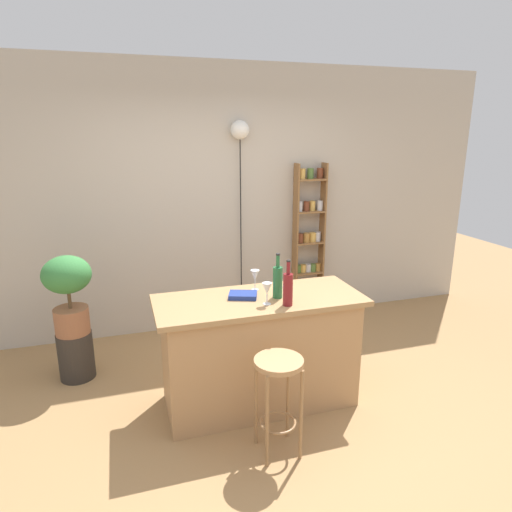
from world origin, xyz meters
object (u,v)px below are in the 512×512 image
object	(u,v)px
bottle_olive_oil	(278,281)
wine_glass_center	(267,289)
spice_shelf	(309,240)
potted_plant	(68,288)
bar_stool	(278,384)
cookbook	(243,295)
wine_glass_left	(255,276)
bottle_sauce_amber	(288,288)
pendant_globe_light	(240,134)
plant_stool	(76,355)

from	to	relation	value
bottle_olive_oil	wine_glass_center	xyz separation A→B (m)	(-0.12, -0.11, -0.01)
spice_shelf	potted_plant	bearing A→B (deg)	-164.81
potted_plant	wine_glass_center	bearing A→B (deg)	-33.96
bar_stool	cookbook	size ratio (longest dim) A/B	3.28
wine_glass_left	bottle_sauce_amber	bearing A→B (deg)	-71.20
bar_stool	bottle_sauce_amber	distance (m)	0.68
bar_stool	pendant_globe_light	bearing A→B (deg)	81.01
bar_stool	pendant_globe_light	size ratio (longest dim) A/B	0.31
wine_glass_center	pendant_globe_light	distance (m)	2.01
spice_shelf	wine_glass_left	world-z (taller)	spice_shelf
spice_shelf	plant_stool	xyz separation A→B (m)	(-2.50, -0.68, -0.71)
bottle_olive_oil	spice_shelf	bearing A→B (deg)	58.68
bottle_sauce_amber	bottle_olive_oil	world-z (taller)	bottle_olive_oil
cookbook	pendant_globe_light	distance (m)	1.94
bottle_sauce_amber	cookbook	world-z (taller)	bottle_sauce_amber
potted_plant	pendant_globe_light	world-z (taller)	pendant_globe_light
bottle_sauce_amber	cookbook	xyz separation A→B (m)	(-0.27, 0.25, -0.11)
spice_shelf	bottle_olive_oil	world-z (taller)	spice_shelf
spice_shelf	bar_stool	bearing A→B (deg)	-118.25
wine_glass_left	cookbook	bearing A→B (deg)	-135.94
spice_shelf	bottle_sauce_amber	world-z (taller)	spice_shelf
bottle_sauce_amber	bottle_olive_oil	size ratio (longest dim) A/B	0.99
plant_stool	potted_plant	xyz separation A→B (m)	(0.00, 0.00, 0.62)
wine_glass_left	pendant_globe_light	xyz separation A→B (m)	(0.26, 1.36, 1.08)
spice_shelf	wine_glass_center	size ratio (longest dim) A/B	10.85
cookbook	plant_stool	bearing A→B (deg)	168.90
bar_stool	plant_stool	world-z (taller)	bar_stool
cookbook	bottle_olive_oil	bearing A→B (deg)	2.11
spice_shelf	plant_stool	world-z (taller)	spice_shelf
cookbook	pendant_globe_light	bearing A→B (deg)	94.91
bar_stool	spice_shelf	xyz separation A→B (m)	(1.13, 2.10, 0.41)
spice_shelf	wine_glass_center	world-z (taller)	spice_shelf
spice_shelf	bottle_olive_oil	size ratio (longest dim) A/B	5.16
pendant_globe_light	spice_shelf	bearing A→B (deg)	-2.39
potted_plant	cookbook	distance (m)	1.53
wine_glass_center	bottle_olive_oil	bearing A→B (deg)	41.47
spice_shelf	pendant_globe_light	bearing A→B (deg)	177.61
pendant_globe_light	cookbook	bearing A→B (deg)	-104.87
spice_shelf	potted_plant	size ratio (longest dim) A/B	2.57
wine_glass_left	pendant_globe_light	distance (m)	1.75
potted_plant	wine_glass_left	distance (m)	1.60
bottle_sauce_amber	bar_stool	bearing A→B (deg)	-118.07
plant_stool	pendant_globe_light	distance (m)	2.63
bottle_olive_oil	cookbook	xyz separation A→B (m)	(-0.25, 0.08, -0.11)
bottle_sauce_amber	wine_glass_center	bearing A→B (deg)	155.50
bar_stool	potted_plant	size ratio (longest dim) A/B	1.00
spice_shelf	cookbook	xyz separation A→B (m)	(-1.19, -1.46, -0.01)
bottle_olive_oil	wine_glass_center	distance (m)	0.16
potted_plant	bar_stool	bearing A→B (deg)	-46.10
bottle_olive_oil	wine_glass_center	world-z (taller)	bottle_olive_oil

